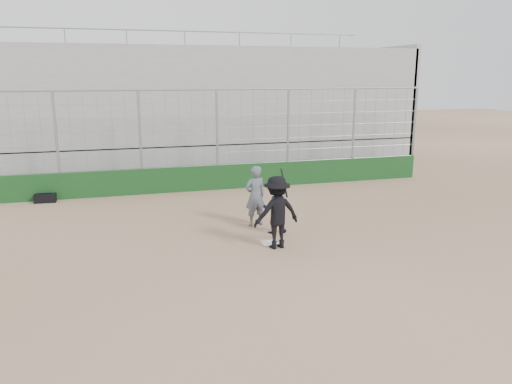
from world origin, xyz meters
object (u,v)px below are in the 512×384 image
object	(u,v)px
catcher_crouched	(275,216)
equipment_bag	(45,198)
umpire	(255,199)
batter_at_plate	(277,212)

from	to	relation	value
catcher_crouched	equipment_bag	xyz separation A→B (m)	(-6.96, 5.74, -0.35)
umpire	equipment_bag	size ratio (longest dim) A/B	2.20
batter_at_plate	catcher_crouched	size ratio (longest dim) A/B	2.02
catcher_crouched	batter_at_plate	bearing A→B (deg)	-106.24
batter_at_plate	equipment_bag	bearing A→B (deg)	133.53
batter_at_plate	equipment_bag	size ratio (longest dim) A/B	2.73
batter_at_plate	umpire	bearing A→B (deg)	90.00
batter_at_plate	equipment_bag	world-z (taller)	batter_at_plate
catcher_crouched	umpire	bearing A→B (deg)	111.83
catcher_crouched	equipment_bag	distance (m)	9.03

